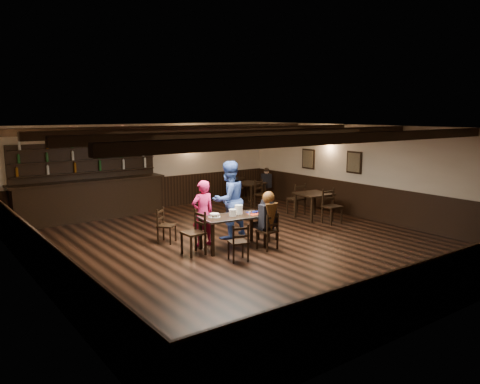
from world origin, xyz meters
TOP-DOWN VIEW (x-y plane):
  - ground at (0.00, 0.00)m, footprint 10.00×10.00m
  - room_shell at (0.01, 0.04)m, footprint 9.02×10.02m
  - dining_table at (-0.36, -0.16)m, footprint 1.53×0.88m
  - chair_near_left at (-0.81, -1.02)m, footprint 0.45×0.44m
  - chair_near_right at (0.23, -0.74)m, footprint 0.43×0.42m
  - chair_end_left at (-1.24, -0.03)m, footprint 0.44×0.46m
  - chair_end_right at (0.65, -0.10)m, footprint 0.42×0.43m
  - chair_far_pushed at (-1.40, 1.21)m, footprint 0.53×0.53m
  - woman_pink at (-0.78, 0.45)m, footprint 0.56×0.38m
  - man_blue at (0.07, 0.63)m, footprint 0.98×0.80m
  - seated_person at (0.22, -0.69)m, footprint 0.37×0.55m
  - cake at (-0.77, -0.02)m, footprint 0.26×0.26m
  - plate_stack_a at (-0.37, -0.16)m, footprint 0.17×0.17m
  - plate_stack_b at (-0.15, -0.09)m, footprint 0.18×0.18m
  - tea_light at (-0.33, -0.10)m, footprint 0.06×0.06m
  - salt_shaker at (-0.00, -0.31)m, footprint 0.03×0.03m
  - pepper_shaker at (0.09, -0.25)m, footprint 0.03×0.03m
  - drink_glass at (-0.11, -0.11)m, footprint 0.07×0.07m
  - menu_red at (0.17, -0.29)m, footprint 0.34×0.25m
  - menu_blue at (0.25, -0.13)m, footprint 0.36×0.28m
  - bar_counter at (-1.97, 4.72)m, footprint 4.39×0.70m
  - back_table_a at (3.26, 0.92)m, footprint 0.96×0.96m
  - back_table_b at (3.00, 3.63)m, footprint 1.04×1.04m
  - bg_patron_left at (2.47, 3.85)m, footprint 0.22×0.35m
  - bg_patron_right at (3.92, 3.87)m, footprint 0.21×0.34m

SIDE VIEW (x-z plane):
  - ground at x=0.00m, z-range 0.00..0.00m
  - chair_end_right at x=0.65m, z-range 0.07..0.85m
  - chair_near_left at x=-0.81m, z-range 0.07..0.87m
  - chair_far_pushed at x=-1.40m, z-range 0.07..0.89m
  - chair_near_right at x=0.23m, z-range 0.07..0.91m
  - chair_end_left at x=-1.24m, z-range 0.08..1.04m
  - back_table_b at x=3.00m, z-range 0.28..1.03m
  - back_table_a at x=3.26m, z-range 0.28..1.03m
  - dining_table at x=-0.36m, z-range 0.29..1.04m
  - bar_counter at x=-1.97m, z-range -0.37..1.83m
  - menu_red at x=0.17m, z-range 0.75..0.76m
  - menu_blue at x=0.25m, z-range 0.75..0.76m
  - woman_pink at x=-0.78m, z-range 0.00..1.52m
  - tea_light at x=-0.33m, z-range 0.74..0.81m
  - cake at x=-0.77m, z-range 0.75..0.83m
  - pepper_shaker at x=0.09m, z-range 0.75..0.83m
  - salt_shaker at x=0.00m, z-range 0.75..0.84m
  - drink_glass at x=-0.11m, z-range 0.75..0.86m
  - bg_patron_right at x=3.92m, z-range 0.46..1.16m
  - bg_patron_left at x=2.47m, z-range 0.47..1.18m
  - plate_stack_a at x=-0.37m, z-range 0.75..0.91m
  - plate_stack_b at x=-0.15m, z-range 0.75..0.97m
  - seated_person at x=0.22m, z-range 0.42..1.31m
  - man_blue at x=0.07m, z-range 0.00..1.90m
  - room_shell at x=0.01m, z-range 0.39..3.10m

